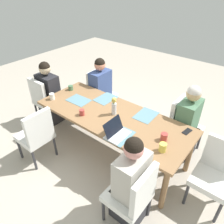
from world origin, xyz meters
TOP-DOWN VIEW (x-y plane):
  - ground_plane at (0.00, 0.00)m, footprint 10.00×10.00m
  - dining_table at (0.00, 0.00)m, footprint 2.34×0.92m
  - chair_near_left_near at (0.91, -0.75)m, footprint 0.44×0.44m
  - person_near_left_near at (0.83, -0.69)m, footprint 0.36×0.40m
  - chair_near_left_mid at (-0.79, -0.76)m, footprint 0.44×0.44m
  - person_near_left_mid at (-0.87, -0.70)m, footprint 0.36×0.40m
  - chair_far_left_far at (-0.90, 0.76)m, footprint 0.44×0.44m
  - person_far_left_far at (-0.83, 0.70)m, footprint 0.36×0.40m
  - chair_head_right_right_near at (1.51, 0.11)m, footprint 0.44×0.44m
  - person_head_right_right_near at (1.45, 0.03)m, footprint 0.40×0.36m
  - chair_head_left_right_mid at (-1.48, -0.11)m, footprint 0.44×0.44m
  - chair_far_right_far at (0.76, 0.81)m, footprint 0.44×0.44m
  - flower_vase at (-0.01, -0.04)m, footprint 0.08×0.08m
  - placemat_near_left_near at (0.37, -0.30)m, footprint 0.27×0.37m
  - placemat_near_left_mid at (-0.39, -0.30)m, footprint 0.27×0.37m
  - placemat_far_left_far at (-0.37, 0.30)m, footprint 0.28×0.37m
  - placemat_head_right_right_near at (0.68, 0.01)m, footprint 0.37×0.27m
  - laptop_far_left_far at (-0.33, 0.32)m, footprint 0.22×0.32m
  - coffee_mug_near_left at (0.34, 0.27)m, footprint 0.08×0.08m
  - coffee_mug_near_right at (-0.84, 0.03)m, footprint 0.08×0.08m
  - coffee_mug_centre_left at (1.03, 0.26)m, footprint 0.08×0.08m
  - coffee_mug_centre_right at (-0.92, 0.21)m, footprint 0.09×0.09m
  - coffee_mug_far_left at (1.05, -0.15)m, footprint 0.08×0.08m
  - phone_black at (-1.00, -0.31)m, footprint 0.09×0.16m

SIDE VIEW (x-z plane):
  - ground_plane at x=0.00m, z-range 0.00..0.00m
  - chair_near_left_near at x=0.91m, z-range 0.05..0.95m
  - chair_near_left_mid at x=-0.79m, z-range 0.05..0.95m
  - chair_far_left_far at x=-0.90m, z-range 0.05..0.95m
  - chair_head_right_right_near at x=1.51m, z-range 0.05..0.95m
  - chair_head_left_right_mid at x=-1.48m, z-range 0.05..0.95m
  - chair_far_right_far at x=0.76m, z-range 0.05..0.95m
  - person_near_left_near at x=0.83m, z-range -0.07..1.12m
  - person_near_left_mid at x=-0.87m, z-range -0.07..1.12m
  - person_far_left_far at x=-0.83m, z-range -0.07..1.12m
  - person_head_right_right_near at x=1.45m, z-range -0.07..1.12m
  - dining_table at x=0.00m, z-range 0.29..1.02m
  - placemat_near_left_near at x=0.37m, z-range 0.73..0.73m
  - placemat_near_left_mid at x=-0.39m, z-range 0.73..0.73m
  - placemat_far_left_far at x=-0.37m, z-range 0.73..0.73m
  - placemat_head_right_right_near at x=0.68m, z-range 0.73..0.73m
  - phone_black at x=-1.00m, z-range 0.73..0.73m
  - coffee_mug_far_left at x=1.05m, z-range 0.73..0.81m
  - laptop_far_left_far at x=-0.33m, z-range 0.67..0.87m
  - coffee_mug_near_left at x=0.34m, z-range 0.73..0.81m
  - coffee_mug_near_right at x=-0.84m, z-range 0.73..0.83m
  - coffee_mug_centre_left at x=1.03m, z-range 0.73..0.83m
  - coffee_mug_centre_right at x=-0.92m, z-range 0.73..0.83m
  - flower_vase at x=-0.01m, z-range 0.74..1.02m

